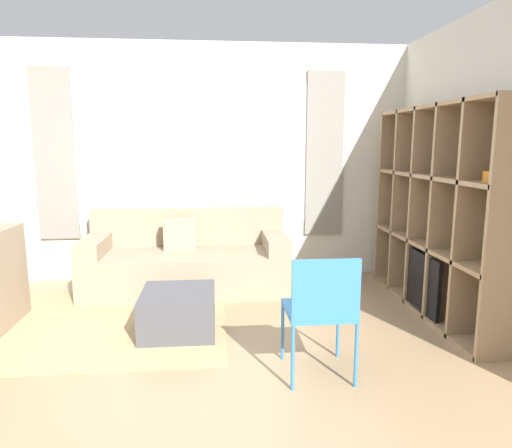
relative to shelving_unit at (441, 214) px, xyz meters
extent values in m
plane|color=#9E7F5B|center=(-2.32, -1.43, -0.93)|extent=(16.00, 16.00, 0.00)
cube|color=silver|center=(-2.32, 1.39, 0.42)|extent=(6.16, 0.07, 2.70)
cube|color=white|center=(-2.32, 1.35, 0.52)|extent=(2.73, 0.01, 1.60)
cube|color=gray|center=(-3.86, 1.33, 0.52)|extent=(0.44, 0.03, 1.90)
cube|color=gray|center=(-0.79, 1.33, 0.52)|extent=(0.44, 0.03, 1.90)
cube|color=silver|center=(0.19, -0.04, 0.42)|extent=(0.07, 3.99, 2.70)
cube|color=tan|center=(-3.14, -0.07, -0.93)|extent=(2.26, 1.76, 0.01)
cube|color=#515660|center=(0.15, 0.01, 0.03)|extent=(0.02, 2.11, 1.92)
cube|color=#997A56|center=(-0.03, -1.05, 0.03)|extent=(0.38, 0.04, 1.92)
cube|color=#997A56|center=(-0.03, -0.62, 0.03)|extent=(0.38, 0.04, 1.92)
cube|color=#997A56|center=(-0.03, -0.20, 0.03)|extent=(0.38, 0.04, 1.92)
cube|color=#997A56|center=(-0.03, 0.22, 0.03)|extent=(0.38, 0.04, 1.92)
cube|color=#997A56|center=(-0.03, 0.64, 0.03)|extent=(0.38, 0.04, 1.92)
cube|color=#997A56|center=(-0.03, 1.06, 0.03)|extent=(0.38, 0.04, 1.92)
cube|color=#997A56|center=(-0.03, 0.01, -0.91)|extent=(0.38, 2.11, 0.04)
cube|color=#997A56|center=(-0.03, 0.01, -0.29)|extent=(0.38, 2.11, 0.04)
cube|color=#997A56|center=(-0.03, 0.01, 0.35)|extent=(0.38, 2.11, 0.04)
cube|color=#997A56|center=(-0.03, 0.01, 0.97)|extent=(0.38, 2.11, 0.04)
cube|color=black|center=(-0.18, -0.07, -0.63)|extent=(0.04, 0.67, 0.54)
cube|color=black|center=(-0.16, -0.07, -0.88)|extent=(0.10, 0.24, 0.03)
cylinder|color=#2856A8|center=(-0.05, -0.81, -0.84)|extent=(0.06, 0.06, 0.12)
cylinder|color=gold|center=(-0.05, -0.84, -0.22)|extent=(0.09, 0.09, 0.12)
cube|color=orange|center=(-0.05, -0.82, 0.40)|extent=(0.11, 0.11, 0.08)
cube|color=gray|center=(-2.39, 0.84, -0.72)|extent=(2.15, 0.90, 0.43)
cube|color=gray|center=(-2.39, 1.20, -0.29)|extent=(2.15, 0.18, 0.43)
cube|color=gray|center=(-3.35, 0.84, -0.41)|extent=(0.24, 0.84, 0.17)
cube|color=gray|center=(-1.43, 0.84, -0.41)|extent=(0.24, 0.84, 0.17)
cube|color=tan|center=(-2.47, 0.92, -0.33)|extent=(0.35, 0.16, 0.34)
cube|color=#47474C|center=(-2.41, -0.28, -0.76)|extent=(0.61, 0.66, 0.35)
cylinder|color=#3375B7|center=(-1.19, -0.86, -0.71)|extent=(0.02, 0.02, 0.44)
cylinder|color=#3375B7|center=(-1.60, -0.86, -0.71)|extent=(0.02, 0.02, 0.44)
cylinder|color=#3375B7|center=(-1.19, -1.30, -0.71)|extent=(0.02, 0.02, 0.44)
cylinder|color=#3375B7|center=(-1.60, -1.30, -0.71)|extent=(0.02, 0.02, 0.44)
cube|color=#3375B7|center=(-1.40, -1.08, -0.48)|extent=(0.44, 0.46, 0.02)
cube|color=#3375B7|center=(-1.40, -1.29, -0.27)|extent=(0.44, 0.02, 0.40)
camera|label=1|loc=(-2.09, -3.99, 0.64)|focal=32.00mm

